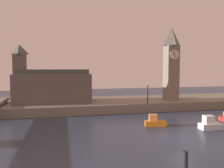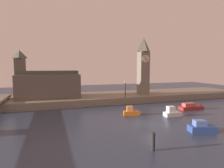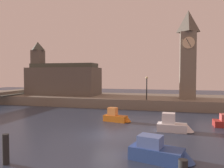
# 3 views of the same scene
# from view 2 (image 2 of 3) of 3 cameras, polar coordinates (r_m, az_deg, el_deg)

# --- Properties ---
(ground_plane) EXTENTS (120.00, 120.00, 0.00)m
(ground_plane) POSITION_cam_2_polar(r_m,az_deg,el_deg) (28.03, 11.63, -11.86)
(ground_plane) COLOR #2D384C
(far_embankment) EXTENTS (70.00, 12.00, 1.50)m
(far_embankment) POSITION_cam_2_polar(r_m,az_deg,el_deg) (45.85, -0.87, -4.09)
(far_embankment) COLOR slate
(far_embankment) RESTS_ON ground
(clock_tower) EXTENTS (2.56, 2.59, 13.74)m
(clock_tower) POSITION_cam_2_polar(r_m,az_deg,el_deg) (46.50, 9.50, 5.72)
(clock_tower) COLOR slate
(clock_tower) RESTS_ON far_embankment
(parliament_hall) EXTENTS (13.10, 6.09, 10.10)m
(parliament_hall) POSITION_cam_2_polar(r_m,az_deg,el_deg) (42.97, -19.28, -0.01)
(parliament_hall) COLOR #5B544C
(parliament_hall) RESTS_ON far_embankment
(streetlamp) EXTENTS (0.36, 0.36, 3.51)m
(streetlamp) POSITION_cam_2_polar(r_m,az_deg,el_deg) (41.25, 4.05, -0.99)
(streetlamp) COLOR black
(streetlamp) RESTS_ON far_embankment
(mooring_post_left) EXTENTS (0.39, 0.39, 1.80)m
(mooring_post_left) POSITION_cam_2_polar(r_m,az_deg,el_deg) (19.61, 12.39, -16.71)
(mooring_post_left) COLOR #262626
(mooring_post_left) RESTS_ON ground
(boat_tour_blue) EXTENTS (4.18, 2.28, 1.54)m
(boat_tour_blue) POSITION_cam_2_polar(r_m,az_deg,el_deg) (27.03, 26.11, -11.73)
(boat_tour_blue) COLOR #2D4C93
(boat_tour_blue) RESTS_ON ground
(boat_dinghy_red) EXTENTS (5.44, 1.61, 1.54)m
(boat_dinghy_red) POSITION_cam_2_polar(r_m,az_deg,el_deg) (39.81, 23.43, -6.41)
(boat_dinghy_red) COLOR maroon
(boat_dinghy_red) RESTS_ON ground
(boat_patrol_orange) EXTENTS (3.30, 1.64, 1.57)m
(boat_patrol_orange) POSITION_cam_2_polar(r_m,az_deg,el_deg) (32.49, 6.21, -8.45)
(boat_patrol_orange) COLOR orange
(boat_patrol_orange) RESTS_ON ground
(boat_ferry_white) EXTENTS (3.39, 1.57, 1.71)m
(boat_ferry_white) POSITION_cam_2_polar(r_m,az_deg,el_deg) (33.14, 18.16, -8.32)
(boat_ferry_white) COLOR silver
(boat_ferry_white) RESTS_ON ground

